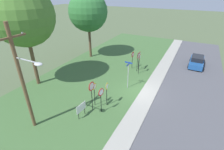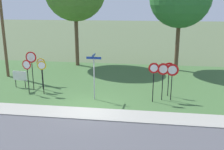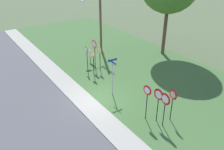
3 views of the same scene
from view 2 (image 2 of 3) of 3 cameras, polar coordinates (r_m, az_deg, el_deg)
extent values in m
plane|color=#4C5B3D|center=(15.90, -5.19, -7.28)|extent=(160.00, 160.00, 0.00)
cube|color=#99968C|center=(15.18, -5.89, -8.33)|extent=(44.00, 1.60, 0.06)
cube|color=#3D6033|center=(21.44, -1.54, -1.10)|extent=(44.00, 12.00, 0.04)
cylinder|color=black|center=(19.59, -16.92, 0.41)|extent=(0.06, 0.06, 2.46)
cylinder|color=red|center=(19.30, -17.24, 3.73)|extent=(0.79, 0.03, 0.79)
cylinder|color=white|center=(19.28, -17.27, 3.72)|extent=(0.62, 0.01, 0.62)
cylinder|color=black|center=(19.52, -15.00, -0.11)|extent=(0.06, 0.06, 2.05)
cylinder|color=gold|center=(19.26, -15.25, 2.66)|extent=(0.62, 0.07, 0.62)
cylinder|color=white|center=(19.24, -15.27, 2.65)|extent=(0.48, 0.04, 0.48)
cylinder|color=black|center=(18.87, -17.82, -0.79)|extent=(0.06, 0.06, 2.10)
cylinder|color=red|center=(18.59, -18.13, 2.14)|extent=(0.65, 0.12, 0.66)
cylinder|color=white|center=(18.57, -18.15, 2.13)|extent=(0.51, 0.08, 0.51)
cylinder|color=black|center=(18.47, -14.81, -0.93)|extent=(0.06, 0.06, 2.08)
cylinder|color=gold|center=(18.19, -15.07, 2.04)|extent=(0.60, 0.12, 0.60)
cylinder|color=white|center=(18.17, -15.09, 2.02)|extent=(0.46, 0.08, 0.47)
cylinder|color=black|center=(17.05, 10.94, -1.95)|extent=(0.06, 0.06, 2.14)
cone|color=red|center=(16.74, 11.12, 1.26)|extent=(0.77, 0.08, 0.77)
cone|color=white|center=(16.72, 11.12, 1.24)|extent=(0.52, 0.05, 0.52)
cylinder|color=black|center=(17.90, 12.20, -1.36)|extent=(0.06, 0.06, 2.04)
cone|color=red|center=(17.61, 12.38, 1.57)|extent=(0.69, 0.12, 0.69)
cone|color=white|center=(17.59, 12.38, 1.55)|extent=(0.47, 0.07, 0.47)
cylinder|color=black|center=(17.10, 12.83, -2.06)|extent=(0.06, 0.06, 2.11)
cone|color=red|center=(16.80, 13.04, 1.08)|extent=(0.79, 0.04, 0.79)
cone|color=silver|center=(16.78, 13.05, 1.06)|extent=(0.54, 0.02, 0.54)
cylinder|color=black|center=(16.61, 8.97, -2.07)|extent=(0.06, 0.06, 2.28)
cone|color=red|center=(16.28, 9.12, 1.49)|extent=(0.67, 0.09, 0.67)
cone|color=white|center=(16.26, 9.13, 1.48)|extent=(0.46, 0.06, 0.46)
cylinder|color=#9EA0A8|center=(16.82, -3.91, -0.99)|extent=(0.07, 0.07, 2.68)
cylinder|color=#9EA0A8|center=(16.49, -4.00, 3.52)|extent=(0.09, 0.09, 0.03)
cube|color=navy|center=(16.47, -4.00, 3.73)|extent=(0.96, 0.06, 0.15)
cube|color=navy|center=(16.44, -4.01, 4.31)|extent=(0.05, 0.82, 0.15)
cylinder|color=brown|center=(23.47, -22.63, 9.04)|extent=(0.24, 0.24, 7.88)
cylinder|color=black|center=(20.82, -20.23, -1.74)|extent=(0.05, 0.05, 0.55)
cylinder|color=black|center=(20.43, -18.39, -1.89)|extent=(0.05, 0.05, 0.55)
cube|color=white|center=(20.45, -19.47, -0.14)|extent=(1.10, 0.10, 0.70)
cylinder|color=brown|center=(26.24, -7.72, 8.36)|extent=(0.36, 0.36, 5.81)
cylinder|color=brown|center=(24.80, 14.08, 6.97)|extent=(0.36, 0.36, 5.25)
camera|label=1|loc=(20.90, -55.25, 18.76)|focal=26.87mm
camera|label=3|loc=(12.25, 67.98, 25.03)|focal=37.78mm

